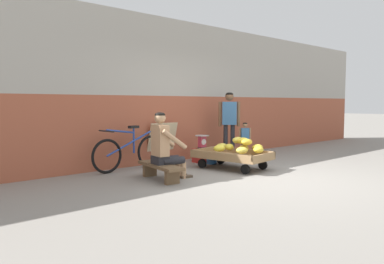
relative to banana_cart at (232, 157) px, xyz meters
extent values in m
plane|color=gray|center=(-0.29, -1.04, -0.24)|extent=(80.00, 80.00, 0.00)
cube|color=#A35138|center=(-0.29, 1.68, 0.48)|extent=(16.00, 0.30, 1.44)
cube|color=#A8A399|center=(-0.29, 1.68, 2.04)|extent=(16.00, 0.30, 1.67)
cube|color=#99754C|center=(0.00, 0.00, -0.01)|extent=(1.03, 1.54, 0.05)
cube|color=#99754C|center=(-0.40, -0.06, 0.07)|extent=(0.24, 1.43, 0.10)
cube|color=#99754C|center=(0.40, 0.06, 0.07)|extent=(0.24, 1.43, 0.10)
cube|color=#99754C|center=(-0.10, 0.69, 0.07)|extent=(0.84, 0.16, 0.10)
cube|color=#99754C|center=(0.10, -0.69, 0.07)|extent=(0.84, 0.16, 0.10)
cylinder|color=black|center=(-0.38, 0.46, -0.15)|extent=(0.07, 0.19, 0.18)
cylinder|color=black|center=(0.24, 0.54, -0.15)|extent=(0.07, 0.19, 0.18)
cylinder|color=black|center=(-0.24, -0.54, -0.15)|extent=(0.07, 0.19, 0.18)
cylinder|color=black|center=(0.38, -0.46, -0.15)|extent=(0.07, 0.19, 0.18)
ellipsoid|color=gold|center=(0.08, -0.58, 0.18)|extent=(0.28, 0.24, 0.13)
ellipsoid|color=yellow|center=(-0.31, 0.06, 0.18)|extent=(0.27, 0.23, 0.13)
ellipsoid|color=gold|center=(0.05, -0.25, 0.18)|extent=(0.30, 0.27, 0.13)
ellipsoid|color=yellow|center=(-0.23, -0.45, 0.18)|extent=(0.26, 0.21, 0.13)
ellipsoid|color=gold|center=(0.34, -0.35, 0.18)|extent=(0.26, 0.21, 0.13)
ellipsoid|color=yellow|center=(-0.04, 0.24, 0.18)|extent=(0.29, 0.26, 0.13)
ellipsoid|color=yellow|center=(0.00, 0.08, 0.18)|extent=(0.30, 0.29, 0.13)
ellipsoid|color=gold|center=(0.02, -0.35, 0.31)|extent=(0.25, 0.19, 0.13)
ellipsoid|color=yellow|center=(0.11, -0.05, 0.32)|extent=(0.25, 0.20, 0.13)
ellipsoid|color=gold|center=(0.13, -0.15, 0.32)|extent=(0.29, 0.26, 0.13)
cube|color=brown|center=(-1.70, 0.08, 0.00)|extent=(0.45, 1.13, 0.05)
cube|color=brown|center=(-1.65, 0.46, -0.13)|extent=(0.25, 0.11, 0.22)
cube|color=brown|center=(-1.76, -0.30, -0.13)|extent=(0.25, 0.11, 0.22)
cylinder|color=tan|center=(-1.29, 0.11, -0.11)|extent=(0.10, 0.10, 0.27)
cube|color=#4C3D2D|center=(-1.23, 0.10, -0.22)|extent=(0.23, 0.12, 0.04)
cylinder|color=#232328|center=(-1.49, 0.14, 0.08)|extent=(0.41, 0.18, 0.13)
cylinder|color=tan|center=(-1.32, -0.07, -0.11)|extent=(0.10, 0.10, 0.27)
cube|color=#4C3D2D|center=(-1.26, -0.08, -0.22)|extent=(0.23, 0.12, 0.04)
cylinder|color=#232328|center=(-1.52, -0.04, 0.08)|extent=(0.41, 0.18, 0.13)
cube|color=#232328|center=(-1.70, 0.08, 0.10)|extent=(0.26, 0.31, 0.14)
cube|color=tan|center=(-1.70, 0.08, 0.43)|extent=(0.22, 0.34, 0.52)
cylinder|color=tan|center=(-1.52, 0.25, 0.46)|extent=(0.48, 0.14, 0.36)
cylinder|color=tan|center=(-1.57, -0.14, 0.46)|extent=(0.48, 0.14, 0.36)
sphere|color=tan|center=(-1.70, 0.08, 0.80)|extent=(0.19, 0.19, 0.19)
ellipsoid|color=black|center=(-1.70, 0.08, 0.86)|extent=(0.17, 0.17, 0.09)
cube|color=red|center=(0.12, 0.99, -0.09)|extent=(0.36, 0.28, 0.30)
cylinder|color=#28282D|center=(0.12, 0.99, 0.07)|extent=(0.20, 0.20, 0.03)
cube|color=#C6384C|center=(0.12, 0.99, 0.21)|extent=(0.16, 0.10, 0.24)
cylinder|color=white|center=(0.12, 0.94, 0.21)|extent=(0.13, 0.01, 0.13)
cylinder|color=#B2B5BA|center=(0.12, 0.99, 0.34)|extent=(0.30, 0.30, 0.01)
torus|color=black|center=(-2.08, 1.19, 0.08)|extent=(0.64, 0.09, 0.64)
torus|color=black|center=(-1.06, 1.26, 0.08)|extent=(0.64, 0.09, 0.64)
cylinder|color=#234299|center=(-1.57, 1.23, 0.28)|extent=(1.03, 0.10, 0.43)
cylinder|color=#234299|center=(-1.47, 1.23, 0.32)|extent=(0.04, 0.04, 0.48)
cylinder|color=#234299|center=(-1.78, 1.21, 0.52)|extent=(0.62, 0.07, 0.12)
cube|color=black|center=(-1.47, 1.23, 0.59)|extent=(0.21, 0.11, 0.05)
cylinder|color=black|center=(-2.08, 1.19, 0.54)|extent=(0.06, 0.48, 0.03)
cube|color=#C6B289|center=(-0.60, 1.49, 0.19)|extent=(0.70, 0.26, 0.87)
cylinder|color=#232328|center=(0.91, 0.81, 0.16)|extent=(0.10, 0.10, 0.80)
cylinder|color=#232328|center=(0.80, 0.92, 0.16)|extent=(0.10, 0.10, 0.80)
cube|color=#386693|center=(0.85, 0.87, 0.82)|extent=(0.37, 0.37, 0.52)
cylinder|color=brown|center=(1.00, 0.72, 0.80)|extent=(0.07, 0.07, 0.56)
cylinder|color=brown|center=(0.70, 1.01, 0.80)|extent=(0.07, 0.07, 0.56)
sphere|color=brown|center=(0.85, 0.87, 1.19)|extent=(0.19, 0.19, 0.19)
ellipsoid|color=black|center=(0.85, 0.87, 1.25)|extent=(0.17, 0.17, 0.09)
cylinder|color=#232328|center=(1.06, 0.52, -0.02)|extent=(0.06, 0.06, 0.44)
cylinder|color=#232328|center=(1.00, 0.58, -0.02)|extent=(0.06, 0.06, 0.44)
cube|color=#386693|center=(1.03, 0.55, 0.35)|extent=(0.21, 0.20, 0.29)
cylinder|color=#9E704C|center=(1.12, 0.48, 0.33)|extent=(0.04, 0.04, 0.31)
cylinder|color=#9E704C|center=(0.94, 0.62, 0.33)|extent=(0.04, 0.04, 0.31)
sphere|color=#9E704C|center=(1.03, 0.55, 0.56)|extent=(0.10, 0.10, 0.10)
ellipsoid|color=black|center=(1.03, 0.55, 0.59)|extent=(0.10, 0.10, 0.05)
cube|color=#3370B7|center=(0.12, 0.69, -0.12)|extent=(0.18, 0.12, 0.24)
camera|label=1|loc=(-5.45, -4.92, 1.06)|focal=35.10mm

